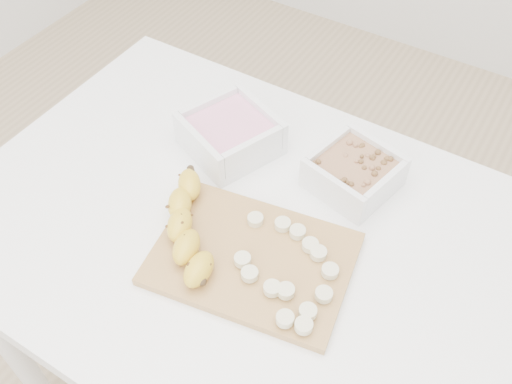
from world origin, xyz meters
The scene contains 6 objects.
table centered at (0.00, 0.00, 0.65)m, with size 1.00×0.70×0.75m.
bowl_yogurt centered at (-0.13, 0.15, 0.79)m, with size 0.20×0.20×0.07m.
bowl_granola centered at (0.11, 0.18, 0.78)m, with size 0.16×0.16×0.06m.
cutting_board centered at (0.04, -0.05, 0.76)m, with size 0.31×0.22×0.01m, color #AE7C4B.
banana centered at (-0.06, -0.07, 0.78)m, with size 0.06×0.23×0.04m, color gold, non-canonical shape.
banana_slices centered at (0.11, -0.05, 0.77)m, with size 0.19×0.18×0.02m.
Camera 1 is at (0.32, -0.49, 1.51)m, focal length 40.00 mm.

